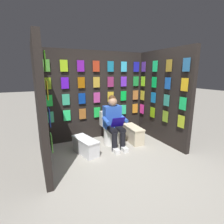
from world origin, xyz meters
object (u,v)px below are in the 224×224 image
person_reading (114,121)px  toilet (110,130)px  comic_longbox_near (133,134)px  comic_longbox_far (85,146)px

person_reading → toilet: bearing=-89.6°
comic_longbox_near → person_reading: bearing=8.5°
person_reading → comic_longbox_far: person_reading is taller
toilet → person_reading: (0.01, 0.23, 0.27)m
toilet → comic_longbox_near: (-0.54, 0.19, -0.13)m
toilet → comic_longbox_far: size_ratio=1.04×
toilet → person_reading: size_ratio=0.65×
comic_longbox_far → comic_longbox_near: bearing=171.1°
person_reading → comic_longbox_far: (0.72, 0.09, -0.43)m
comic_longbox_near → comic_longbox_far: (1.27, 0.13, -0.03)m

